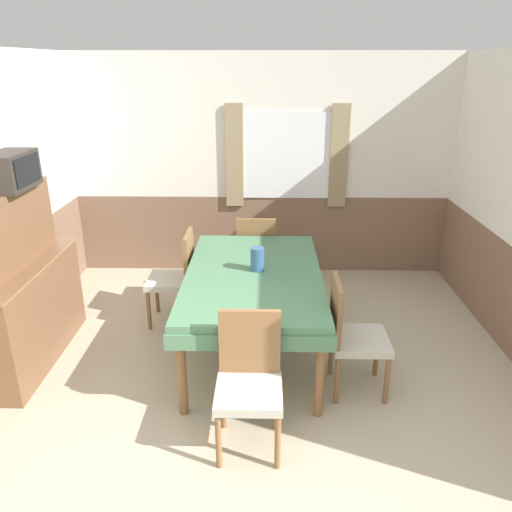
% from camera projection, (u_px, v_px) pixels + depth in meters
% --- Properties ---
extents(ground_plane, '(16.00, 16.00, 0.00)m').
position_uv_depth(ground_plane, '(254.00, 509.00, 2.96)').
color(ground_plane, tan).
extents(wall_back, '(4.89, 0.09, 2.60)m').
position_uv_depth(wall_back, '(262.00, 168.00, 5.94)').
color(wall_back, white).
rests_on(wall_back, ground_plane).
extents(dining_table, '(1.20, 1.97, 0.78)m').
position_uv_depth(dining_table, '(254.00, 283.00, 4.35)').
color(dining_table, '#4C7A56').
rests_on(dining_table, ground_plane).
extents(chair_head_window, '(0.44, 0.44, 0.95)m').
position_uv_depth(chair_head_window, '(256.00, 253.00, 5.49)').
color(chair_head_window, brown).
rests_on(chair_head_window, ground_plane).
extents(chair_right_near, '(0.44, 0.44, 0.95)m').
position_uv_depth(chair_right_near, '(351.00, 333.00, 3.88)').
color(chair_right_near, brown).
rests_on(chair_right_near, ground_plane).
extents(chair_head_near, '(0.44, 0.44, 0.95)m').
position_uv_depth(chair_head_near, '(249.00, 378.00, 3.32)').
color(chair_head_near, brown).
rests_on(chair_head_near, ground_plane).
extents(chair_left_far, '(0.44, 0.44, 0.95)m').
position_uv_depth(chair_left_far, '(177.00, 275.00, 4.94)').
color(chair_left_far, brown).
rests_on(chair_left_far, ground_plane).
extents(sideboard, '(0.46, 1.44, 1.51)m').
position_uv_depth(sideboard, '(22.00, 293.00, 4.25)').
color(sideboard, brown).
rests_on(sideboard, ground_plane).
extents(tv, '(0.29, 0.52, 0.30)m').
position_uv_depth(tv, '(10.00, 171.00, 4.02)').
color(tv, '#2D2823').
rests_on(tv, sideboard).
extents(vase, '(0.12, 0.12, 0.21)m').
position_uv_depth(vase, '(257.00, 259.00, 4.32)').
color(vase, '#335684').
rests_on(vase, dining_table).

